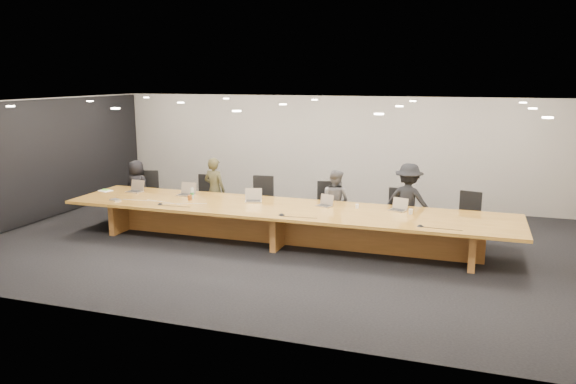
% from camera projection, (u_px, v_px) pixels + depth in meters
% --- Properties ---
extents(ground, '(12.00, 12.00, 0.00)m').
position_uv_depth(ground, '(283.00, 244.00, 11.26)').
color(ground, black).
rests_on(ground, ground).
extents(back_wall, '(12.00, 0.02, 2.80)m').
position_uv_depth(back_wall, '(333.00, 150.00, 14.69)').
color(back_wall, beige).
rests_on(back_wall, ground).
extents(left_wall_panel, '(0.08, 7.84, 2.74)m').
position_uv_depth(left_wall_panel, '(38.00, 162.00, 12.83)').
color(left_wall_panel, black).
rests_on(left_wall_panel, ground).
extents(conference_table, '(9.00, 1.80, 0.75)m').
position_uv_depth(conference_table, '(283.00, 218.00, 11.16)').
color(conference_table, '#8E5F1F').
rests_on(conference_table, ground).
extents(chair_far_left, '(0.68, 0.68, 1.07)m').
position_uv_depth(chair_far_left, '(148.00, 193.00, 13.56)').
color(chair_far_left, black).
rests_on(chair_far_left, ground).
extents(chair_left, '(0.56, 0.56, 1.05)m').
position_uv_depth(chair_left, '(204.00, 197.00, 13.13)').
color(chair_left, black).
rests_on(chair_left, ground).
extents(chair_mid_left, '(0.62, 0.62, 1.12)m').
position_uv_depth(chair_mid_left, '(261.00, 201.00, 12.54)').
color(chair_mid_left, black).
rests_on(chair_mid_left, ground).
extents(chair_mid_right, '(0.66, 0.66, 1.07)m').
position_uv_depth(chair_mid_right, '(327.00, 206.00, 12.17)').
color(chair_mid_right, black).
rests_on(chair_mid_right, ground).
extents(chair_right, '(0.56, 0.56, 1.02)m').
position_uv_depth(chair_right, '(396.00, 213.00, 11.64)').
color(chair_right, black).
rests_on(chair_right, ground).
extents(chair_far_right, '(0.66, 0.66, 1.04)m').
position_uv_depth(chair_far_right, '(466.00, 217.00, 11.23)').
color(chair_far_right, black).
rests_on(chair_far_right, ground).
extents(person_a, '(0.69, 0.49, 1.32)m').
position_uv_depth(person_a, '(137.00, 188.00, 13.52)').
color(person_a, black).
rests_on(person_a, ground).
extents(person_b, '(0.60, 0.45, 1.49)m').
position_uv_depth(person_b, '(215.00, 190.00, 12.82)').
color(person_b, '#33301C').
rests_on(person_b, ground).
extents(person_c, '(0.80, 0.71, 1.36)m').
position_uv_depth(person_c, '(335.00, 201.00, 11.95)').
color(person_c, '#515153').
rests_on(person_c, ground).
extents(person_d, '(1.11, 0.78, 1.57)m').
position_uv_depth(person_d, '(408.00, 202.00, 11.44)').
color(person_d, black).
rests_on(person_d, ground).
extents(laptop_a, '(0.36, 0.28, 0.27)m').
position_uv_depth(laptop_a, '(134.00, 186.00, 12.53)').
color(laptop_a, '#BEAA91').
rests_on(laptop_a, conference_table).
extents(laptop_b, '(0.37, 0.27, 0.28)m').
position_uv_depth(laptop_b, '(186.00, 189.00, 12.17)').
color(laptop_b, tan).
rests_on(laptop_b, conference_table).
extents(laptop_c, '(0.41, 0.36, 0.27)m').
position_uv_depth(laptop_c, '(253.00, 195.00, 11.58)').
color(laptop_c, tan).
rests_on(laptop_c, conference_table).
extents(laptop_d, '(0.35, 0.30, 0.24)m').
position_uv_depth(laptop_d, '(324.00, 200.00, 11.17)').
color(laptop_d, tan).
rests_on(laptop_d, conference_table).
extents(laptop_e, '(0.37, 0.32, 0.25)m').
position_uv_depth(laptop_e, '(398.00, 204.00, 10.80)').
color(laptop_e, tan).
rests_on(laptop_e, conference_table).
extents(water_bottle, '(0.08, 0.08, 0.23)m').
position_uv_depth(water_bottle, '(192.00, 193.00, 11.85)').
color(water_bottle, '#A8B8B2').
rests_on(water_bottle, conference_table).
extents(amber_mug, '(0.10, 0.10, 0.11)m').
position_uv_depth(amber_mug, '(190.00, 198.00, 11.73)').
color(amber_mug, brown).
rests_on(amber_mug, conference_table).
extents(paper_cup_near, '(0.08, 0.08, 0.08)m').
position_uv_depth(paper_cup_near, '(357.00, 206.00, 11.01)').
color(paper_cup_near, white).
rests_on(paper_cup_near, conference_table).
extents(paper_cup_far, '(0.09, 0.09, 0.10)m').
position_uv_depth(paper_cup_far, '(411.00, 212.00, 10.55)').
color(paper_cup_far, silver).
rests_on(paper_cup_far, conference_table).
extents(notepad, '(0.32, 0.28, 0.02)m').
position_uv_depth(notepad, '(106.00, 191.00, 12.68)').
color(notepad, white).
rests_on(notepad, conference_table).
extents(lime_gadget, '(0.14, 0.08, 0.02)m').
position_uv_depth(lime_gadget, '(105.00, 190.00, 12.69)').
color(lime_gadget, '#66D338').
rests_on(lime_gadget, notepad).
extents(av_box, '(0.25, 0.22, 0.03)m').
position_uv_depth(av_box, '(115.00, 200.00, 11.69)').
color(av_box, '#B8B8BD').
rests_on(av_box, conference_table).
extents(mic_left, '(0.15, 0.15, 0.03)m').
position_uv_depth(mic_left, '(160.00, 204.00, 11.35)').
color(mic_left, black).
rests_on(mic_left, conference_table).
extents(mic_center, '(0.13, 0.13, 0.03)m').
position_uv_depth(mic_center, '(282.00, 214.00, 10.47)').
color(mic_center, black).
rests_on(mic_center, conference_table).
extents(mic_right, '(0.14, 0.14, 0.03)m').
position_uv_depth(mic_right, '(420.00, 226.00, 9.69)').
color(mic_right, black).
rests_on(mic_right, conference_table).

